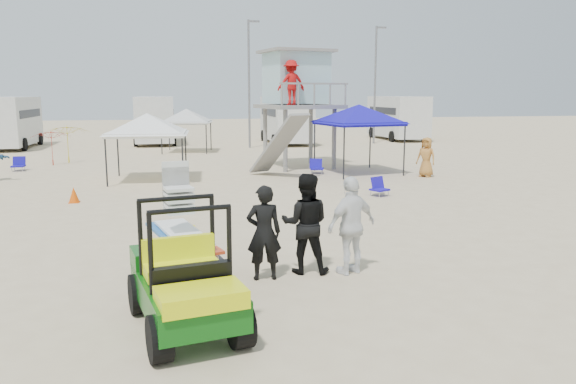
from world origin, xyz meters
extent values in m
plane|color=beige|center=(0.00, 0.00, 0.00)|extent=(140.00, 140.00, 0.00)
cube|color=#0C500F|center=(-1.86, -0.93, 0.55)|extent=(1.69, 2.68, 0.44)
cube|color=#E9F20C|center=(-1.86, -0.93, 0.82)|extent=(1.25, 0.90, 0.24)
cylinder|color=black|center=(-2.41, -1.83, 0.32)|extent=(0.40, 0.68, 0.64)
cube|color=black|center=(-1.86, 1.37, 0.44)|extent=(1.55, 2.00, 0.11)
cylinder|color=black|center=(-2.38, 1.37, 0.24)|extent=(0.28, 0.50, 0.47)
imported|color=black|center=(-0.36, 1.07, 0.90)|extent=(0.67, 0.45, 1.79)
imported|color=black|center=(0.49, 1.32, 0.97)|extent=(1.11, 0.96, 1.95)
imported|color=white|center=(1.34, 1.07, 0.95)|extent=(1.21, 0.86, 1.90)
cylinder|color=gray|center=(2.69, 15.57, 1.39)|extent=(0.20, 0.20, 2.77)
cube|color=gray|center=(3.91, 16.79, 2.86)|extent=(3.94, 3.94, 0.18)
cube|color=#A0C7CF|center=(3.91, 17.12, 4.16)|extent=(2.95, 2.69, 2.33)
imported|color=#B20F0F|center=(3.02, 15.68, 3.92)|extent=(1.26, 0.72, 1.95)
cylinder|color=black|center=(4.58, 12.95, 1.12)|extent=(0.06, 0.06, 2.24)
pyramid|color=#1710B0|center=(6.01, 14.38, 2.99)|extent=(3.50, 3.50, 0.80)
cube|color=#1710B0|center=(6.01, 14.38, 2.19)|extent=(3.50, 3.50, 0.18)
cylinder|color=black|center=(-4.29, 12.70, 0.97)|extent=(0.06, 0.06, 1.93)
pyramid|color=white|center=(-2.88, 14.11, 2.68)|extent=(3.17, 3.17, 0.80)
cube|color=white|center=(-2.88, 14.11, 1.88)|extent=(3.17, 3.17, 0.18)
cylinder|color=black|center=(-2.30, 23.92, 0.91)|extent=(0.06, 0.06, 1.83)
pyramid|color=silver|center=(-1.02, 25.20, 2.58)|extent=(3.15, 3.15, 0.80)
cube|color=silver|center=(-1.02, 25.20, 1.78)|extent=(3.15, 3.15, 0.18)
imported|color=red|center=(-7.65, 20.02, 0.85)|extent=(2.14, 2.17, 1.71)
imported|color=gold|center=(-7.02, 20.80, 0.96)|extent=(2.88, 2.90, 1.91)
cone|color=#E55007|center=(-5.09, 9.76, 0.25)|extent=(0.34, 0.34, 0.50)
cube|color=#140E99|center=(-8.77, 18.15, 0.22)|extent=(0.56, 0.52, 0.06)
cube|color=#140E99|center=(-8.77, 18.39, 0.42)|extent=(0.55, 0.19, 0.44)
cylinder|color=#B2B2B7|center=(-8.99, 17.95, 0.10)|extent=(0.03, 0.03, 0.20)
cube|color=#1C10AF|center=(4.91, 8.86, 0.22)|extent=(0.71, 0.69, 0.06)
cube|color=#1C10AF|center=(4.91, 9.10, 0.42)|extent=(0.56, 0.39, 0.44)
cylinder|color=#B2B2B7|center=(4.69, 8.66, 0.10)|extent=(0.03, 0.03, 0.20)
cube|color=#180FAC|center=(4.21, 14.52, 0.22)|extent=(0.68, 0.65, 0.06)
cube|color=#180FAC|center=(4.21, 14.76, 0.42)|extent=(0.57, 0.34, 0.44)
cylinder|color=#B2B2B7|center=(3.99, 14.32, 0.10)|extent=(0.03, 0.03, 0.20)
cube|color=silver|center=(-12.00, 30.00, 1.75)|extent=(2.50, 6.80, 3.00)
cube|color=black|center=(-12.00, 30.00, 2.20)|extent=(2.54, 5.44, 0.50)
cube|color=silver|center=(-3.00, 31.50, 1.75)|extent=(2.50, 6.50, 3.00)
cube|color=black|center=(-3.00, 31.50, 2.20)|extent=(2.54, 5.20, 0.50)
cylinder|color=black|center=(-4.25, 29.42, 0.40)|extent=(0.25, 0.80, 0.80)
cube|color=silver|center=(6.00, 30.00, 1.75)|extent=(2.50, 7.00, 3.00)
cube|color=black|center=(6.00, 30.00, 2.20)|extent=(2.54, 5.60, 0.50)
cylinder|color=black|center=(4.75, 27.76, 0.40)|extent=(0.25, 0.80, 0.80)
cube|color=silver|center=(15.00, 31.50, 1.75)|extent=(2.50, 6.60, 3.00)
cube|color=black|center=(15.00, 31.50, 2.20)|extent=(2.54, 5.28, 0.50)
cylinder|color=black|center=(13.75, 29.39, 0.40)|extent=(0.25, 0.80, 0.80)
cylinder|color=slate|center=(3.00, 27.00, 4.00)|extent=(0.14, 0.14, 8.00)
cylinder|color=slate|center=(12.00, 28.50, 4.00)|extent=(0.14, 0.14, 8.00)
imported|color=#B37533|center=(8.46, 12.76, 0.83)|extent=(0.93, 0.96, 1.66)
camera|label=1|loc=(-2.00, -8.91, 3.43)|focal=35.00mm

